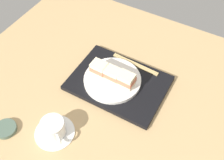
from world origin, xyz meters
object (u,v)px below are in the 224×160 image
at_px(sandwich_plate, 112,80).
at_px(sandwich_far, 99,69).
at_px(sandwich_middle, 112,74).
at_px(sandwich_near, 126,80).
at_px(chopsticks_pair, 135,64).
at_px(coffee_cup, 54,129).
at_px(small_sauce_dish, 6,129).

height_order(sandwich_plate, sandwich_far, sandwich_far).
bearing_deg(sandwich_plate, sandwich_middle, 153.43).
height_order(sandwich_near, chopsticks_pair, sandwich_near).
height_order(sandwich_plate, coffee_cup, coffee_cup).
bearing_deg(sandwich_middle, small_sauce_dish, 58.27).
relative_size(sandwich_plate, sandwich_far, 3.55).
relative_size(sandwich_middle, small_sauce_dish, 0.85).
relative_size(chopsticks_pair, small_sauce_dish, 2.70).
distance_m(sandwich_near, sandwich_middle, 0.06).
xyz_separation_m(sandwich_near, chopsticks_pair, (0.02, -0.12, -0.04)).
height_order(sandwich_middle, coffee_cup, sandwich_middle).
distance_m(sandwich_middle, chopsticks_pair, 0.14).
bearing_deg(small_sauce_dish, chopsticks_pair, -118.70).
relative_size(sandwich_near, small_sauce_dish, 0.84).
bearing_deg(sandwich_far, sandwich_middle, -179.29).
relative_size(sandwich_near, coffee_cup, 0.46).
distance_m(sandwich_plate, chopsticks_pair, 0.13).
bearing_deg(sandwich_near, sandwich_middle, 0.71).
bearing_deg(sandwich_far, chopsticks_pair, -129.20).
bearing_deg(chopsticks_pair, sandwich_plate, 71.43).
xyz_separation_m(sandwich_middle, small_sauce_dish, (0.23, 0.37, -0.05)).
xyz_separation_m(sandwich_plate, chopsticks_pair, (-0.04, -0.13, -0.00)).
distance_m(sandwich_middle, coffee_cup, 0.31).
height_order(chopsticks_pair, small_sauce_dish, chopsticks_pair).
height_order(sandwich_plate, chopsticks_pair, sandwich_plate).
distance_m(sandwich_near, small_sauce_dish, 0.48).
bearing_deg(coffee_cup, sandwich_plate, -103.13).
relative_size(sandwich_plate, sandwich_middle, 3.46).
xyz_separation_m(sandwich_plate, sandwich_far, (0.06, 0.00, 0.04)).
bearing_deg(sandwich_plate, coffee_cup, 76.87).
relative_size(sandwich_far, coffee_cup, 0.45).
height_order(sandwich_middle, chopsticks_pair, sandwich_middle).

